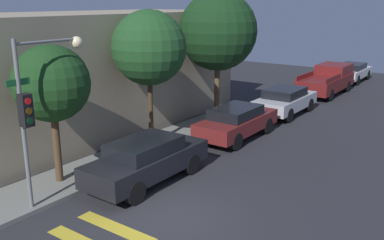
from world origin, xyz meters
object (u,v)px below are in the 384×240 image
Objects in this scene: sedan_tail_of_row at (352,71)px; tree_far_end at (218,31)px; traffic_light_pole at (38,96)px; sedan_middle at (237,121)px; pickup_truck at (327,80)px; tree_midblock at (149,48)px; tree_near_corner at (51,84)px; sedan_near_corner at (147,159)px; sedan_far_end at (285,100)px.

tree_far_end reaches higher than sedan_tail_of_row.
traffic_light_pole is 1.09× the size of sedan_middle.
tree_midblock is (-14.89, 2.25, 3.18)m from pickup_truck.
sedan_middle is 0.98× the size of tree_near_corner.
sedan_tail_of_row is 16.02m from tree_far_end.
sedan_tail_of_row is at bearing -0.00° from sedan_near_corner.
tree_near_corner reaches higher than sedan_tail_of_row.
tree_midblock is (-3.12, 2.25, 3.32)m from sedan_middle.
traffic_light_pole is at bearing -170.36° from tree_midblock.
sedan_tail_of_row is (23.21, -0.00, -0.07)m from sedan_near_corner.
tree_near_corner reaches higher than sedan_near_corner.
tree_far_end reaches higher than tree_midblock.
tree_near_corner is 0.83× the size of tree_midblock.
pickup_truck reaches higher than sedan_far_end.
sedan_near_corner is 1.02× the size of sedan_tail_of_row.
sedan_near_corner is 1.00× the size of tree_near_corner.
pickup_truck is at bearing 0.00° from sedan_middle.
pickup_truck is 0.87× the size of tree_far_end.
sedan_tail_of_row is at bearing -0.00° from sedan_far_end.
tree_far_end is (-3.24, 2.25, 3.69)m from sedan_far_end.
sedan_near_corner reaches higher than sedan_tail_of_row.
tree_far_end reaches higher than tree_near_corner.
sedan_near_corner is 1.04× the size of sedan_far_end.
sedan_tail_of_row is (5.53, -0.00, -0.18)m from pickup_truck.
sedan_tail_of_row is at bearing -5.14° from tree_near_corner.
pickup_truck is 1.21× the size of sedan_tail_of_row.
sedan_near_corner is at bearing -163.90° from tree_far_end.
sedan_far_end is (14.03, -1.27, -2.55)m from traffic_light_pole.
tree_midblock is 0.88× the size of tree_far_end.
tree_far_end reaches higher than traffic_light_pole.
tree_near_corner is at bearing 180.00° from tree_far_end.
tree_near_corner reaches higher than sedan_far_end.
tree_far_end is (-9.89, 2.25, 3.54)m from pickup_truck.
pickup_truck is (20.67, -1.27, -2.41)m from traffic_light_pole.
sedan_near_corner is at bearing -180.00° from pickup_truck.
sedan_near_corner is 0.83× the size of tree_midblock.
sedan_far_end is at bearing 0.00° from sedan_middle.
pickup_truck is at bearing 180.00° from sedan_tail_of_row.
sedan_far_end is at bearing 180.00° from sedan_tail_of_row.
pickup_truck is 19.79m from tree_near_corner.
tree_midblock is (-8.24, 2.25, 3.32)m from sedan_far_end.
traffic_light_pole is at bearing 177.23° from sedan_tail_of_row.
pickup_truck is at bearing -6.58° from tree_near_corner.
traffic_light_pole is 20.85m from pickup_truck.
sedan_far_end is at bearing -34.77° from tree_far_end.
pickup_truck is at bearing -3.51° from traffic_light_pole.
sedan_far_end is at bearing -180.00° from pickup_truck.
sedan_near_corner is (2.99, -1.27, -2.52)m from traffic_light_pole.
tree_midblock is (2.80, 2.25, 3.29)m from sedan_near_corner.
tree_midblock is at bearing 38.83° from sedan_near_corner.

